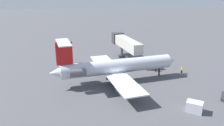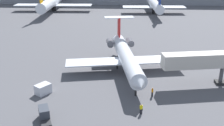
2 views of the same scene
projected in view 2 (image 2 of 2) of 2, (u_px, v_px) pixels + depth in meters
ground_plane at (112, 72)px, 55.20m from camera, size 400.00×400.00×0.10m
regional_jet at (126, 56)px, 54.21m from camera, size 25.11×28.25×9.47m
jet_bridge at (211, 60)px, 47.89m from camera, size 16.46×5.71×6.55m
ground_crew_marshaller at (152, 92)px, 44.88m from camera, size 0.28×0.41×1.69m
ground_crew_loader at (141, 109)px, 39.74m from camera, size 0.47×0.46×1.69m
baggage_tug_lead at (44, 115)px, 38.14m from camera, size 2.89×4.23×1.90m
cargo_container_uld at (43, 89)px, 45.84m from camera, size 2.93×3.11×1.76m
parked_airliner_west_end at (53, 2)px, 119.65m from camera, size 35.30×41.90×13.59m
parked_airliner_west_mid at (154, 4)px, 114.56m from camera, size 27.50×32.55×13.03m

